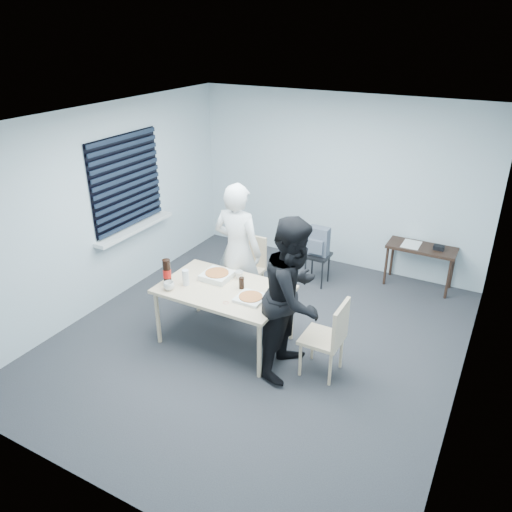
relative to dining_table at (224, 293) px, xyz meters
The scene contains 19 objects.
room 2.10m from the dining_table, 161.99° to the left, with size 5.00×5.00×5.00m.
dining_table is the anchor object (origin of this frame).
chair_far 1.09m from the dining_table, 104.15° to the left, with size 0.42×0.42×0.89m.
chair_right 1.32m from the dining_table, ahead, with size 0.42×0.42×0.89m.
person_white 0.70m from the dining_table, 106.47° to the left, with size 0.65×0.42×1.77m, color silver.
person_black 0.94m from the dining_table, ahead, with size 0.86×0.47×1.77m, color black.
side_table 3.02m from the dining_table, 55.26° to the left, with size 0.94×0.42×0.63m.
stool 1.93m from the dining_table, 77.56° to the left, with size 0.34×0.34×0.47m.
backpack 1.90m from the dining_table, 77.48° to the left, with size 0.29×0.22×0.41m.
pizza_box_a 0.27m from the dining_table, 140.72° to the left, with size 0.33×0.33×0.08m.
pizza_box_b 0.41m from the dining_table, 11.73° to the right, with size 0.31×0.31×0.04m.
mug_a 0.63m from the dining_table, 147.98° to the right, with size 0.12×0.12×0.10m, color white.
mug_b 0.31m from the dining_table, 83.19° to the left, with size 0.10×0.10×0.09m, color white.
cola_glass 0.24m from the dining_table, 26.87° to the left, with size 0.06×0.06×0.14m, color black.
soda_bottle 0.70m from the dining_table, 160.99° to the right, with size 0.10×0.10×0.31m.
plastic_cups 0.48m from the dining_table, 161.77° to the right, with size 0.08×0.08×0.19m, color silver.
rubber_band 0.34m from the dining_table, 54.96° to the right, with size 0.06×0.06×0.00m, color red.
papers 2.94m from the dining_table, 57.66° to the left, with size 0.24×0.33×0.01m, color white.
black_box 3.15m from the dining_table, 52.01° to the left, with size 0.14×0.10×0.06m, color black.
Camera 1 is at (2.37, -4.43, 3.50)m, focal length 35.00 mm.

